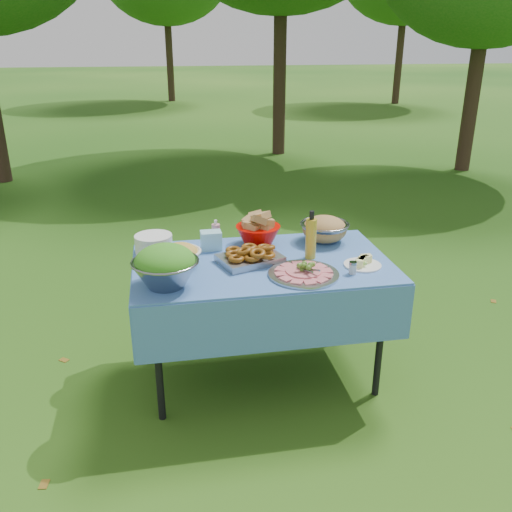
{
  "coord_description": "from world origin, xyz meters",
  "views": [
    {
      "loc": [
        -0.54,
        -2.81,
        1.95
      ],
      "look_at": [
        -0.04,
        0.0,
        0.8
      ],
      "focal_mm": 38.0,
      "sensor_mm": 36.0,
      "label": 1
    }
  ],
  "objects_px": {
    "pasta_bowl_steel": "(325,229)",
    "oil_bottle": "(311,235)",
    "picnic_table": "(262,320)",
    "plate_stack": "(154,244)",
    "bread_bowl": "(258,230)",
    "charcuterie_platter": "(304,268)",
    "salad_bowl": "(165,266)"
  },
  "relations": [
    {
      "from": "pasta_bowl_steel",
      "to": "oil_bottle",
      "type": "height_order",
      "value": "oil_bottle"
    },
    {
      "from": "salad_bowl",
      "to": "bread_bowl",
      "type": "height_order",
      "value": "salad_bowl"
    },
    {
      "from": "plate_stack",
      "to": "oil_bottle",
      "type": "relative_size",
      "value": 0.78
    },
    {
      "from": "plate_stack",
      "to": "oil_bottle",
      "type": "xyz_separation_m",
      "value": [
        0.9,
        -0.25,
        0.09
      ]
    },
    {
      "from": "picnic_table",
      "to": "charcuterie_platter",
      "type": "height_order",
      "value": "charcuterie_platter"
    },
    {
      "from": "picnic_table",
      "to": "plate_stack",
      "type": "bearing_deg",
      "value": 156.94
    },
    {
      "from": "pasta_bowl_steel",
      "to": "charcuterie_platter",
      "type": "distance_m",
      "value": 0.56
    },
    {
      "from": "bread_bowl",
      "to": "oil_bottle",
      "type": "relative_size",
      "value": 0.97
    },
    {
      "from": "pasta_bowl_steel",
      "to": "plate_stack",
      "type": "bearing_deg",
      "value": -179.51
    },
    {
      "from": "charcuterie_platter",
      "to": "oil_bottle",
      "type": "xyz_separation_m",
      "value": [
        0.1,
        0.24,
        0.1
      ]
    },
    {
      "from": "picnic_table",
      "to": "pasta_bowl_steel",
      "type": "height_order",
      "value": "pasta_bowl_steel"
    },
    {
      "from": "picnic_table",
      "to": "charcuterie_platter",
      "type": "relative_size",
      "value": 3.79
    },
    {
      "from": "plate_stack",
      "to": "charcuterie_platter",
      "type": "xyz_separation_m",
      "value": [
        0.79,
        -0.49,
        -0.01
      ]
    },
    {
      "from": "plate_stack",
      "to": "oil_bottle",
      "type": "height_order",
      "value": "oil_bottle"
    },
    {
      "from": "salad_bowl",
      "to": "picnic_table",
      "type": "bearing_deg",
      "value": 23.0
    },
    {
      "from": "plate_stack",
      "to": "pasta_bowl_steel",
      "type": "xyz_separation_m",
      "value": [
        1.06,
        0.01,
        0.03
      ]
    },
    {
      "from": "pasta_bowl_steel",
      "to": "bread_bowl",
      "type": "bearing_deg",
      "value": 178.07
    },
    {
      "from": "salad_bowl",
      "to": "plate_stack",
      "type": "relative_size",
      "value": 1.54
    },
    {
      "from": "picnic_table",
      "to": "plate_stack",
      "type": "height_order",
      "value": "plate_stack"
    },
    {
      "from": "bread_bowl",
      "to": "charcuterie_platter",
      "type": "relative_size",
      "value": 0.71
    },
    {
      "from": "picnic_table",
      "to": "plate_stack",
      "type": "xyz_separation_m",
      "value": [
        -0.61,
        0.26,
        0.43
      ]
    },
    {
      "from": "pasta_bowl_steel",
      "to": "charcuterie_platter",
      "type": "bearing_deg",
      "value": -118.11
    },
    {
      "from": "charcuterie_platter",
      "to": "oil_bottle",
      "type": "bearing_deg",
      "value": 66.56
    },
    {
      "from": "bread_bowl",
      "to": "charcuterie_platter",
      "type": "bearing_deg",
      "value": -72.96
    },
    {
      "from": "plate_stack",
      "to": "charcuterie_platter",
      "type": "height_order",
      "value": "plate_stack"
    },
    {
      "from": "salad_bowl",
      "to": "oil_bottle",
      "type": "distance_m",
      "value": 0.87
    },
    {
      "from": "charcuterie_platter",
      "to": "salad_bowl",
      "type": "bearing_deg",
      "value": -179.55
    },
    {
      "from": "salad_bowl",
      "to": "charcuterie_platter",
      "type": "xyz_separation_m",
      "value": [
        0.73,
        0.01,
        -0.07
      ]
    },
    {
      "from": "pasta_bowl_steel",
      "to": "charcuterie_platter",
      "type": "relative_size",
      "value": 0.79
    },
    {
      "from": "picnic_table",
      "to": "pasta_bowl_steel",
      "type": "relative_size",
      "value": 4.81
    },
    {
      "from": "plate_stack",
      "to": "oil_bottle",
      "type": "bearing_deg",
      "value": -15.63
    },
    {
      "from": "picnic_table",
      "to": "pasta_bowl_steel",
      "type": "distance_m",
      "value": 0.7
    }
  ]
}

